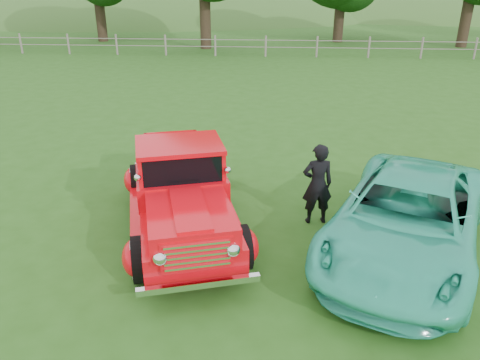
{
  "coord_description": "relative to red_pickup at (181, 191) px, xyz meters",
  "views": [
    {
      "loc": [
        0.67,
        -6.43,
        4.54
      ],
      "look_at": [
        0.08,
        1.2,
        1.15
      ],
      "focal_mm": 35.0,
      "sensor_mm": 36.0,
      "label": 1
    }
  ],
  "objects": [
    {
      "name": "ground",
      "position": [
        1.04,
        -1.39,
        -0.8
      ],
      "size": [
        140.0,
        140.0,
        0.0
      ],
      "primitive_type": "plane",
      "color": "#255216",
      "rests_on": "ground"
    },
    {
      "name": "distant_hills",
      "position": [
        -3.05,
        58.07,
        -5.34
      ],
      "size": [
        116.0,
        60.0,
        18.0
      ],
      "color": "#356324",
      "rests_on": "ground"
    },
    {
      "name": "fence_line",
      "position": [
        1.04,
        20.61,
        -0.19
      ],
      "size": [
        48.0,
        0.12,
        1.2
      ],
      "color": "gray",
      "rests_on": "ground"
    },
    {
      "name": "red_pickup",
      "position": [
        0.0,
        0.0,
        0.0
      ],
      "size": [
        3.22,
        5.27,
        1.78
      ],
      "rotation": [
        0.0,
        0.0,
        0.29
      ],
      "color": "black",
      "rests_on": "ground"
    },
    {
      "name": "teal_sedan",
      "position": [
        4.03,
        -0.58,
        -0.1
      ],
      "size": [
        4.12,
        5.53,
        1.4
      ],
      "primitive_type": "imported",
      "rotation": [
        0.0,
        0.0,
        -0.41
      ],
      "color": "#30C29F",
      "rests_on": "ground"
    },
    {
      "name": "man",
      "position": [
        2.57,
        0.47,
        0.02
      ],
      "size": [
        0.66,
        0.49,
        1.63
      ],
      "primitive_type": "imported",
      "rotation": [
        0.0,
        0.0,
        3.33
      ],
      "color": "black",
      "rests_on": "ground"
    }
  ]
}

